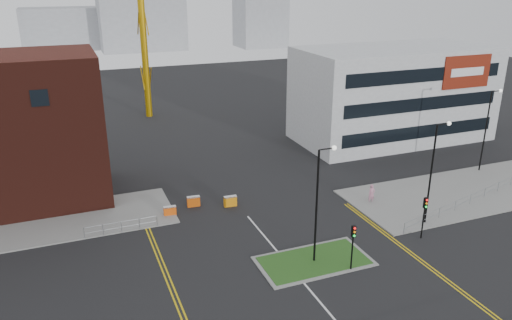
# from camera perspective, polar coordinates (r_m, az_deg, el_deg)

# --- Properties ---
(pavement_left) EXTENTS (28.00, 8.00, 0.12)m
(pavement_left) POSITION_cam_1_polar(r_m,az_deg,el_deg) (47.91, -26.47, -7.18)
(pavement_left) COLOR slate
(pavement_left) RESTS_ON ground
(pavement_right) EXTENTS (24.00, 10.00, 0.12)m
(pavement_right) POSITION_cam_1_polar(r_m,az_deg,el_deg) (54.32, 22.56, -3.39)
(pavement_right) COLOR slate
(pavement_right) RESTS_ON ground
(island_kerb) EXTENTS (8.60, 4.60, 0.08)m
(island_kerb) POSITION_cam_1_polar(r_m,az_deg,el_deg) (38.97, 6.64, -11.40)
(island_kerb) COLOR slate
(island_kerb) RESTS_ON ground
(grass_island) EXTENTS (8.00, 4.00, 0.12)m
(grass_island) POSITION_cam_1_polar(r_m,az_deg,el_deg) (38.96, 6.64, -11.38)
(grass_island) COLOR #1D4617
(grass_island) RESTS_ON ground
(office_block) EXTENTS (25.00, 12.20, 12.00)m
(office_block) POSITION_cam_1_polar(r_m,az_deg,el_deg) (68.06, 15.39, 7.30)
(office_block) COLOR #B1B3B6
(office_block) RESTS_ON ground
(streetlamp_island) EXTENTS (1.46, 0.36, 9.18)m
(streetlamp_island) POSITION_cam_1_polar(r_m,az_deg,el_deg) (36.55, 7.28, -4.13)
(streetlamp_island) COLOR black
(streetlamp_island) RESTS_ON ground
(streetlamp_right_near) EXTENTS (1.46, 0.36, 9.18)m
(streetlamp_right_near) POSITION_cam_1_polar(r_m,az_deg,el_deg) (44.66, 19.68, -0.59)
(streetlamp_right_near) COLOR black
(streetlamp_right_near) RESTS_ON ground
(streetlamp_right_far) EXTENTS (1.46, 0.36, 9.18)m
(streetlamp_right_far) POSITION_cam_1_polar(r_m,az_deg,el_deg) (59.56, 25.00, 3.74)
(streetlamp_right_far) COLOR black
(streetlamp_right_far) RESTS_ON ground
(traffic_light_island) EXTENTS (0.28, 0.33, 3.65)m
(traffic_light_island) POSITION_cam_1_polar(r_m,az_deg,el_deg) (37.12, 11.04, -8.87)
(traffic_light_island) COLOR black
(traffic_light_island) RESTS_ON ground
(traffic_light_right) EXTENTS (0.28, 0.33, 3.65)m
(traffic_light_right) POSITION_cam_1_polar(r_m,az_deg,el_deg) (42.96, 18.72, -5.43)
(traffic_light_right) COLOR black
(traffic_light_right) RESTS_ON ground
(railing_left) EXTENTS (6.05, 0.05, 1.10)m
(railing_left) POSITION_cam_1_polar(r_m,az_deg,el_deg) (43.78, -15.15, -7.19)
(railing_left) COLOR gray
(railing_left) RESTS_ON ground
(railing_right) EXTENTS (19.05, 5.05, 1.10)m
(railing_right) POSITION_cam_1_polar(r_m,az_deg,el_deg) (51.45, 23.33, -3.93)
(railing_right) COLOR gray
(railing_right) RESTS_ON ground
(centre_line) EXTENTS (0.15, 30.00, 0.01)m
(centre_line) POSITION_cam_1_polar(r_m,az_deg,el_deg) (33.86, 8.47, -17.03)
(centre_line) COLOR silver
(centre_line) RESTS_ON ground
(yellow_left_a) EXTENTS (0.12, 24.00, 0.01)m
(yellow_left_a) POSITION_cam_1_polar(r_m,az_deg,el_deg) (37.46, -10.33, -13.10)
(yellow_left_a) COLOR gold
(yellow_left_a) RESTS_ON ground
(yellow_left_b) EXTENTS (0.12, 24.00, 0.01)m
(yellow_left_b) POSITION_cam_1_polar(r_m,az_deg,el_deg) (37.51, -9.87, -13.03)
(yellow_left_b) COLOR gold
(yellow_left_b) RESTS_ON ground
(yellow_right_a) EXTENTS (0.12, 20.00, 0.01)m
(yellow_right_a) POSITION_cam_1_polar(r_m,az_deg,el_deg) (41.32, 17.36, -10.35)
(yellow_right_a) COLOR gold
(yellow_right_a) RESTS_ON ground
(yellow_right_b) EXTENTS (0.12, 20.00, 0.01)m
(yellow_right_b) POSITION_cam_1_polar(r_m,az_deg,el_deg) (41.50, 17.69, -10.25)
(yellow_right_b) COLOR gold
(yellow_right_b) RESTS_ON ground
(skyline_b) EXTENTS (24.00, 12.00, 16.00)m
(skyline_b) POSITION_cam_1_polar(r_m,az_deg,el_deg) (153.43, -12.90, 15.11)
(skyline_b) COLOR gray
(skyline_b) RESTS_ON ground
(skyline_d) EXTENTS (30.00, 12.00, 12.00)m
(skyline_d) POSITION_cam_1_polar(r_m,az_deg,el_deg) (161.76, -19.92, 13.96)
(skyline_d) COLOR gray
(skyline_d) RESTS_ON ground
(pedestrian) EXTENTS (0.70, 0.46, 1.89)m
(pedestrian) POSITION_cam_1_polar(r_m,az_deg,el_deg) (48.86, 13.07, -3.78)
(pedestrian) COLOR #C57F9B
(pedestrian) RESTS_ON ground
(barrier_left) EXTENTS (1.13, 0.43, 0.94)m
(barrier_left) POSITION_cam_1_polar(r_m,az_deg,el_deg) (45.95, -9.81, -5.73)
(barrier_left) COLOR #DB4F0C
(barrier_left) RESTS_ON ground
(barrier_mid) EXTENTS (1.24, 0.51, 1.01)m
(barrier_mid) POSITION_cam_1_polar(r_m,az_deg,el_deg) (47.43, -7.16, -4.66)
(barrier_mid) COLOR #CC4E0B
(barrier_mid) RESTS_ON ground
(barrier_right) EXTENTS (1.24, 0.48, 1.02)m
(barrier_right) POSITION_cam_1_polar(r_m,az_deg,el_deg) (47.16, -2.96, -4.67)
(barrier_right) COLOR orange
(barrier_right) RESTS_ON ground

